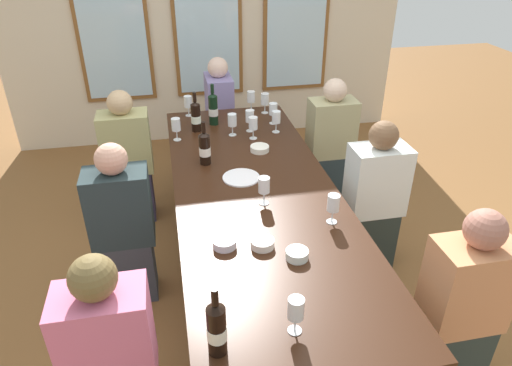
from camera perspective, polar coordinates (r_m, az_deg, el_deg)
The scene contains 31 objects.
ground_plane at distance 3.32m, azimuth -0.01°, elevation -11.86°, with size 12.00×12.00×0.00m, color brown.
back_wall_with_windows at distance 5.07m, azimuth -6.18°, elevation 21.12°, with size 4.21×0.10×2.90m.
dining_table at distance 2.91m, azimuth -0.01°, elevation -1.84°, with size 1.01×2.84×0.74m.
white_plate_0 at distance 3.01m, azimuth -1.84°, elevation 0.67°, with size 0.24×0.24×0.01m, color white.
wine_bottle_0 at distance 3.69m, azimuth -7.42°, elevation 8.15°, with size 0.08×0.08×0.32m.
wine_bottle_1 at distance 3.79m, azimuth -5.30°, elevation 9.08°, with size 0.08×0.08×0.34m.
wine_bottle_2 at distance 1.84m, azimuth -4.87°, elevation -17.43°, with size 0.08×0.08×0.32m.
wine_bottle_3 at distance 3.16m, azimuth -6.34°, elevation 4.29°, with size 0.08×0.08×0.31m.
tasting_bowl_0 at distance 2.40m, azimuth -3.90°, elevation -7.38°, with size 0.12×0.12×0.04m, color white.
tasting_bowl_1 at distance 2.39m, azimuth 0.80°, elevation -7.42°, with size 0.12×0.12×0.04m, color white.
tasting_bowl_2 at distance 2.33m, azimuth 5.08°, elevation -8.75°, with size 0.11×0.11×0.05m, color white.
tasting_bowl_3 at distance 3.36m, azimuth 0.45°, elevation 4.27°, with size 0.14×0.14×0.04m, color white.
wine_glass_0 at distance 3.80m, azimuth 2.13°, elevation 9.04°, with size 0.07×0.07×0.17m.
wine_glass_1 at distance 3.54m, azimuth -9.84°, elevation 7.05°, with size 0.07×0.07×0.17m.
wine_glass_2 at distance 3.58m, azimuth -2.95°, elevation 7.63°, with size 0.07×0.07×0.17m.
wine_glass_3 at distance 2.68m, azimuth 1.00°, elevation -0.33°, with size 0.07×0.07×0.17m.
wine_glass_4 at distance 4.00m, azimuth -8.38°, elevation 9.84°, with size 0.07×0.07×0.17m.
wine_glass_5 at distance 2.55m, azimuth 9.52°, elevation -2.52°, with size 0.07×0.07×0.17m.
wine_glass_6 at distance 3.65m, azimuth -0.77°, elevation 8.11°, with size 0.07×0.07×0.17m.
wine_glass_7 at distance 4.07m, azimuth -0.61°, elevation 10.47°, with size 0.07×0.07×0.17m.
wine_glass_8 at distance 3.64m, azimuth 2.51°, elevation 7.99°, with size 0.07×0.07×0.17m.
wine_glass_9 at distance 1.92m, azimuth 4.93°, elevation -15.33°, with size 0.07×0.07×0.17m.
wine_glass_10 at distance 4.02m, azimuth 1.11°, elevation 10.20°, with size 0.07×0.07×0.17m.
wine_glass_11 at distance 3.52m, azimuth -0.35°, elevation 7.25°, with size 0.07×0.07×0.17m.
seated_person_0 at distance 3.01m, azimuth -16.05°, elevation -5.47°, with size 0.38×0.24×1.11m.
seated_person_1 at distance 3.27m, azimuth 14.33°, elevation -2.13°, with size 0.38×0.24×1.11m.
seated_person_2 at distance 2.25m, azimuth -17.27°, elevation -20.47°, with size 0.38×0.24×1.11m.
seated_person_3 at distance 2.58m, azimuth 23.93°, elevation -14.11°, with size 0.38×0.24×1.11m.
seated_person_4 at distance 3.83m, azimuth -15.42°, elevation 2.62°, with size 0.38×0.24×1.11m.
seated_person_5 at distance 4.00m, azimuth 9.13°, elevation 4.55°, with size 0.38×0.24×1.11m.
seated_person_6 at distance 4.55m, azimuth -4.48°, elevation 8.07°, with size 0.24×0.38×1.11m.
Camera 1 is at (-0.49, -2.43, 2.22)m, focal length 32.45 mm.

